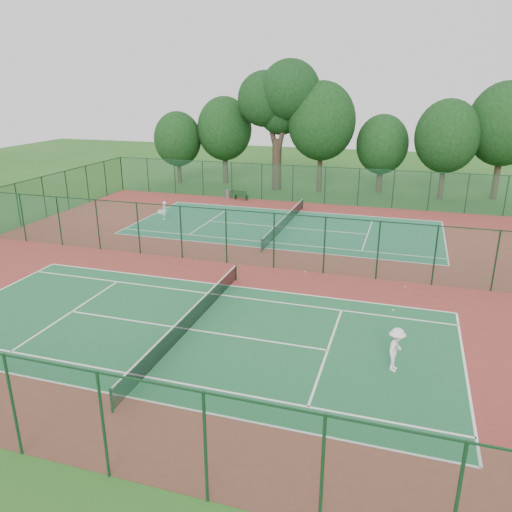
{
  "coord_description": "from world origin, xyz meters",
  "views": [
    {
      "loc": [
        9.04,
        -27.78,
        10.78
      ],
      "look_at": [
        1.21,
        -2.58,
        1.6
      ],
      "focal_mm": 35.0,
      "sensor_mm": 36.0,
      "label": 1
    }
  ],
  "objects_px": {
    "player_near": "(396,350)",
    "trash_bin": "(228,194)",
    "kit_bag": "(163,212)",
    "big_tree": "(279,99)",
    "player_far": "(164,211)",
    "bench": "(240,195)"
  },
  "relations": [
    {
      "from": "kit_bag",
      "to": "player_far",
      "type": "bearing_deg",
      "value": -61.33
    },
    {
      "from": "kit_bag",
      "to": "player_near",
      "type": "bearing_deg",
      "value": -47.66
    },
    {
      "from": "kit_bag",
      "to": "big_tree",
      "type": "bearing_deg",
      "value": 59.39
    },
    {
      "from": "player_far",
      "to": "big_tree",
      "type": "height_order",
      "value": "big_tree"
    },
    {
      "from": "trash_bin",
      "to": "big_tree",
      "type": "xyz_separation_m",
      "value": [
        3.54,
        5.8,
        8.84
      ]
    },
    {
      "from": "player_far",
      "to": "trash_bin",
      "type": "relative_size",
      "value": 1.84
    },
    {
      "from": "player_near",
      "to": "bench",
      "type": "relative_size",
      "value": 1.14
    },
    {
      "from": "trash_bin",
      "to": "bench",
      "type": "xyz_separation_m",
      "value": [
        1.44,
        -0.4,
        0.07
      ]
    },
    {
      "from": "kit_bag",
      "to": "trash_bin",
      "type": "bearing_deg",
      "value": 62.96
    },
    {
      "from": "player_far",
      "to": "kit_bag",
      "type": "distance_m",
      "value": 2.19
    },
    {
      "from": "player_near",
      "to": "big_tree",
      "type": "distance_m",
      "value": 36.78
    },
    {
      "from": "player_near",
      "to": "trash_bin",
      "type": "bearing_deg",
      "value": 44.68
    },
    {
      "from": "player_near",
      "to": "big_tree",
      "type": "relative_size",
      "value": 0.14
    },
    {
      "from": "player_near",
      "to": "trash_bin",
      "type": "distance_m",
      "value": 32.28
    },
    {
      "from": "bench",
      "to": "trash_bin",
      "type": "bearing_deg",
      "value": 177.02
    },
    {
      "from": "player_near",
      "to": "trash_bin",
      "type": "relative_size",
      "value": 2.17
    },
    {
      "from": "player_near",
      "to": "trash_bin",
      "type": "height_order",
      "value": "player_near"
    },
    {
      "from": "trash_bin",
      "to": "kit_bag",
      "type": "distance_m",
      "value": 8.18
    },
    {
      "from": "player_far",
      "to": "bench",
      "type": "height_order",
      "value": "player_far"
    },
    {
      "from": "player_near",
      "to": "kit_bag",
      "type": "xyz_separation_m",
      "value": [
        -20.42,
        19.85,
        -0.77
      ]
    },
    {
      "from": "bench",
      "to": "kit_bag",
      "type": "height_order",
      "value": "bench"
    },
    {
      "from": "trash_bin",
      "to": "bench",
      "type": "relative_size",
      "value": 0.53
    }
  ]
}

